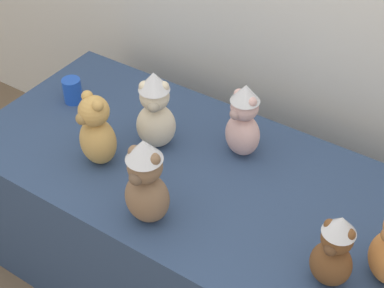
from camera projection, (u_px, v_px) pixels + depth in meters
display_table at (192, 230)px, 2.33m from camera, size 1.76×0.85×0.71m
teddy_bear_chestnut at (334, 251)px, 1.63m from camera, size 0.13×0.12×0.29m
teddy_bear_cream at (155, 111)px, 2.10m from camera, size 0.20×0.19×0.34m
teddy_bear_mocha at (146, 182)px, 1.81m from camera, size 0.16×0.14×0.35m
teddy_bear_blush at (243, 121)px, 2.07m from camera, size 0.17×0.16×0.31m
teddy_bear_honey at (97, 132)px, 2.04m from camera, size 0.19×0.17×0.30m
party_cup_blue at (72, 91)px, 2.39m from camera, size 0.08×0.08×0.11m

